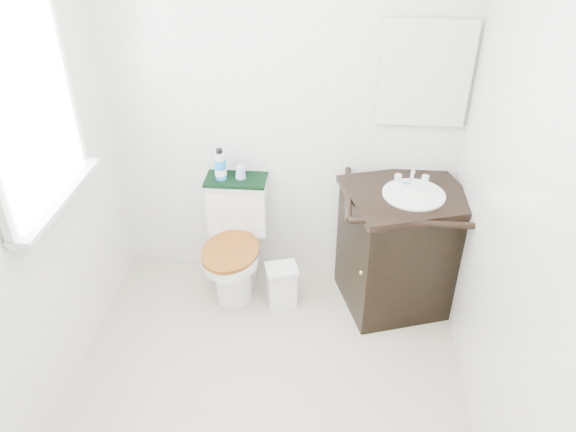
# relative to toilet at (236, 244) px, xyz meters

# --- Properties ---
(floor) EXTENTS (2.40, 2.40, 0.00)m
(floor) POSITION_rel_toilet_xyz_m (0.30, -0.97, -0.33)
(floor) COLOR #BEB299
(floor) RESTS_ON ground
(wall_back) EXTENTS (2.40, 0.00, 2.40)m
(wall_back) POSITION_rel_toilet_xyz_m (0.30, 0.23, 0.87)
(wall_back) COLOR silver
(wall_back) RESTS_ON ground
(wall_left) EXTENTS (0.00, 2.40, 2.40)m
(wall_left) POSITION_rel_toilet_xyz_m (-0.80, -0.97, 0.87)
(wall_left) COLOR silver
(wall_left) RESTS_ON ground
(wall_right) EXTENTS (0.00, 2.40, 2.40)m
(wall_right) POSITION_rel_toilet_xyz_m (1.40, -0.97, 0.87)
(wall_right) COLOR silver
(wall_right) RESTS_ON ground
(window) EXTENTS (0.02, 0.70, 0.90)m
(window) POSITION_rel_toilet_xyz_m (-0.77, -0.72, 1.22)
(window) COLOR white
(window) RESTS_ON wall_left
(mirror) EXTENTS (0.50, 0.02, 0.60)m
(mirror) POSITION_rel_toilet_xyz_m (1.12, 0.20, 1.12)
(mirror) COLOR silver
(mirror) RESTS_ON wall_back
(toilet) EXTENTS (0.40, 0.63, 0.74)m
(toilet) POSITION_rel_toilet_xyz_m (0.00, 0.00, 0.00)
(toilet) COLOR white
(toilet) RESTS_ON floor
(vanity) EXTENTS (0.86, 0.79, 0.92)m
(vanity) POSITION_rel_toilet_xyz_m (1.07, -0.07, 0.10)
(vanity) COLOR black
(vanity) RESTS_ON floor
(trash_bin) EXTENTS (0.24, 0.21, 0.29)m
(trash_bin) POSITION_rel_toilet_xyz_m (0.32, -0.17, -0.18)
(trash_bin) COLOR white
(trash_bin) RESTS_ON floor
(towel) EXTENTS (0.39, 0.22, 0.02)m
(towel) POSITION_rel_toilet_xyz_m (0.00, 0.12, 0.42)
(towel) COLOR black
(towel) RESTS_ON toilet
(mouthwash_bottle) EXTENTS (0.07, 0.07, 0.21)m
(mouthwash_bottle) POSITION_rel_toilet_xyz_m (-0.09, 0.11, 0.53)
(mouthwash_bottle) COLOR blue
(mouthwash_bottle) RESTS_ON towel
(cup) EXTENTS (0.07, 0.07, 0.08)m
(cup) POSITION_rel_toilet_xyz_m (0.03, 0.13, 0.47)
(cup) COLOR #8AAAE2
(cup) RESTS_ON towel
(soap_bar) EXTENTS (0.07, 0.04, 0.02)m
(soap_bar) POSITION_rel_toilet_xyz_m (1.06, 0.02, 0.50)
(soap_bar) COLOR teal
(soap_bar) RESTS_ON vanity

